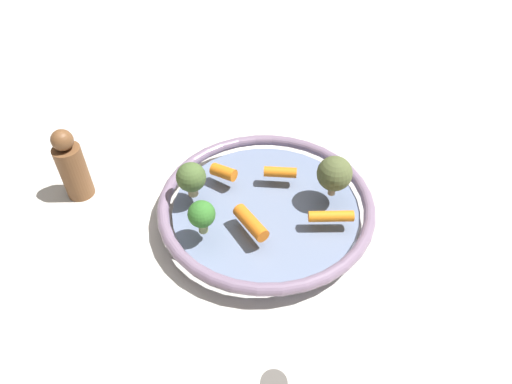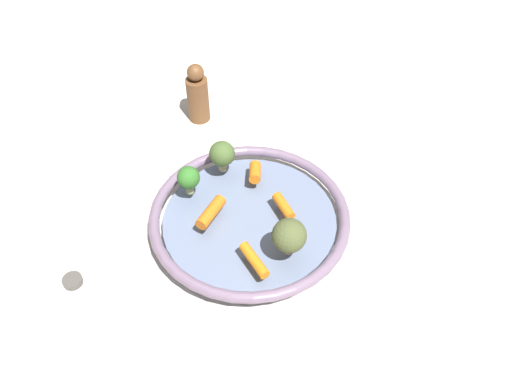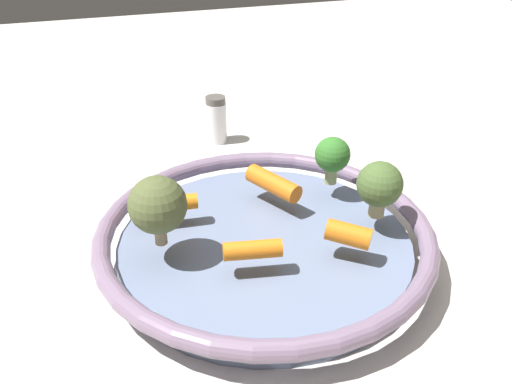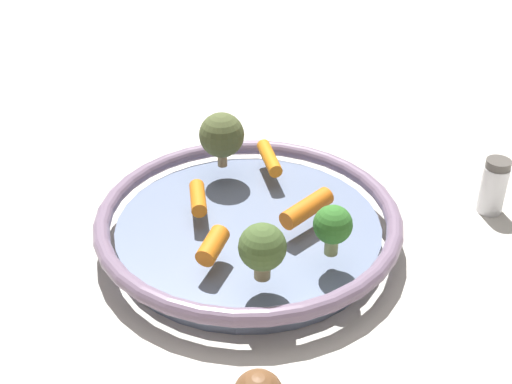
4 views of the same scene
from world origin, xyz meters
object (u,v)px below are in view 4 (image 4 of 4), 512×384
broccoli_floret_edge (222,135)px  broccoli_floret_mid (333,226)px  baby_carrot_right (213,246)px  baby_carrot_left (198,198)px  baby_carrot_center (307,208)px  baby_carrot_near_rim (269,158)px  serving_bowl (248,226)px  salt_shaker (494,186)px  broccoli_floret_small (262,248)px

broccoli_floret_edge → broccoli_floret_mid: bearing=105.3°
baby_carrot_right → baby_carrot_left: 0.10m
baby_carrot_center → baby_carrot_left: bearing=-29.1°
baby_carrot_center → baby_carrot_near_rim: size_ratio=1.00×
serving_bowl → salt_shaker: salt_shaker is taller
baby_carrot_near_rim → broccoli_floret_small: (0.08, 0.21, 0.03)m
baby_carrot_left → salt_shaker: (-0.36, 0.06, -0.02)m
broccoli_floret_edge → broccoli_floret_mid: (-0.06, 0.21, -0.01)m
broccoli_floret_mid → broccoli_floret_edge: bearing=-74.7°
baby_carrot_right → broccoli_floret_small: 0.07m
serving_bowl → broccoli_floret_mid: size_ratio=6.21×
broccoli_floret_mid → baby_carrot_center: bearing=-91.0°
serving_bowl → broccoli_floret_small: size_ratio=5.74×
baby_carrot_right → baby_carrot_center: (-0.12, -0.03, 0.00)m
baby_carrot_right → baby_carrot_near_rim: bearing=-126.6°
baby_carrot_near_rim → broccoli_floret_mid: broccoli_floret_mid is taller
baby_carrot_right → broccoli_floret_mid: 0.13m
baby_carrot_right → broccoli_floret_edge: (-0.06, -0.17, 0.03)m
baby_carrot_center → baby_carrot_left: size_ratio=1.24×
baby_carrot_center → baby_carrot_near_rim: bearing=-89.3°
serving_bowl → baby_carrot_right: (0.06, 0.07, 0.03)m
baby_carrot_center → baby_carrot_right: bearing=15.9°
baby_carrot_center → broccoli_floret_mid: broccoli_floret_mid is taller
broccoli_floret_edge → broccoli_floret_small: broccoli_floret_edge is taller
broccoli_floret_edge → baby_carrot_right: bearing=70.9°
broccoli_floret_small → baby_carrot_near_rim: bearing=-111.0°
baby_carrot_right → broccoli_floret_mid: broccoli_floret_mid is taller
baby_carrot_left → broccoli_floret_small: bearing=100.9°
serving_bowl → broccoli_floret_edge: bearing=-90.2°
baby_carrot_right → salt_shaker: salt_shaker is taller
baby_carrot_right → salt_shaker: size_ratio=0.60×
serving_bowl → baby_carrot_near_rim: size_ratio=5.13×
broccoli_floret_small → broccoli_floret_mid: broccoli_floret_small is taller
baby_carrot_right → baby_carrot_center: bearing=-164.1°
baby_carrot_center → broccoli_floret_small: size_ratio=1.12×
serving_bowl → broccoli_floret_small: broccoli_floret_small is taller
serving_bowl → baby_carrot_center: (-0.06, 0.03, 0.03)m
serving_bowl → baby_carrot_near_rim: baby_carrot_near_rim is taller
broccoli_floret_small → broccoli_floret_edge: bearing=-95.9°
baby_carrot_left → broccoli_floret_mid: bearing=129.4°
baby_carrot_center → broccoli_floret_small: broccoli_floret_small is taller
baby_carrot_center → broccoli_floret_edge: 0.16m
salt_shaker → broccoli_floret_mid: bearing=16.0°
serving_bowl → salt_shaker: 0.31m
baby_carrot_left → baby_carrot_near_rim: (-0.11, -0.06, -0.00)m
baby_carrot_near_rim → baby_carrot_right: bearing=53.4°
salt_shaker → baby_carrot_right: bearing=5.3°
broccoli_floret_edge → salt_shaker: broccoli_floret_edge is taller
baby_carrot_left → serving_bowl: bearing=149.4°
baby_carrot_left → broccoli_floret_edge: (-0.05, -0.08, 0.03)m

